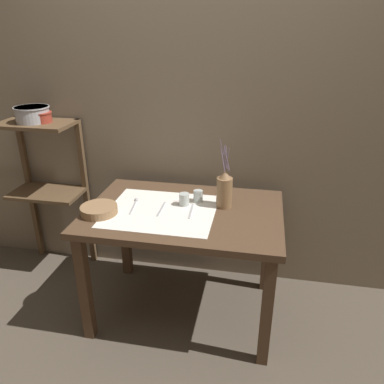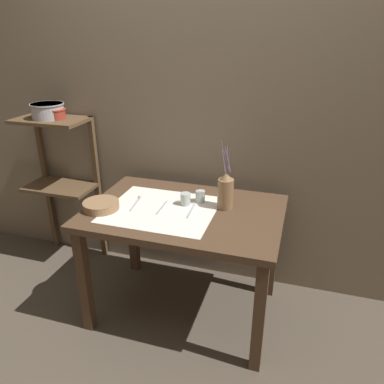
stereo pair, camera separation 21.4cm
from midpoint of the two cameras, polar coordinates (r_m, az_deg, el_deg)
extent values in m
plane|color=brown|center=(2.62, -3.57, -17.45)|extent=(12.00, 12.00, 0.00)
cube|color=#7A6B56|center=(2.51, -1.41, 11.76)|extent=(7.00, 0.06, 2.40)
cube|color=#4C3523|center=(2.21, -4.04, -3.29)|extent=(1.15, 0.78, 0.04)
cube|color=#4C3523|center=(2.33, -18.67, -13.85)|extent=(0.06, 0.06, 0.70)
cube|color=#4C3523|center=(2.08, 8.31, -17.76)|extent=(0.06, 0.06, 0.70)
cube|color=#4C3523|center=(2.82, -12.32, -6.00)|extent=(0.06, 0.06, 0.70)
cube|color=#4C3523|center=(2.62, 9.15, -8.18)|extent=(0.06, 0.06, 0.70)
cube|color=brown|center=(2.78, -24.84, 9.38)|extent=(0.50, 0.30, 0.02)
cube|color=brown|center=(2.93, -23.17, -0.15)|extent=(0.50, 0.30, 0.02)
cube|color=brown|center=(3.18, -25.22, 0.19)|extent=(0.04, 0.04, 1.15)
cube|color=brown|center=(2.94, -17.83, -0.48)|extent=(0.04, 0.04, 1.15)
cube|color=white|center=(2.20, -7.49, -2.91)|extent=(0.63, 0.54, 0.00)
cylinder|color=olive|center=(2.20, 2.18, -0.14)|extent=(0.09, 0.09, 0.18)
cone|color=olive|center=(2.16, 2.22, 2.65)|extent=(0.07, 0.07, 0.05)
cylinder|color=slate|center=(2.12, 2.07, 5.06)|extent=(0.01, 0.01, 0.15)
cylinder|color=slate|center=(2.12, 1.83, 4.87)|extent=(0.03, 0.03, 0.13)
cylinder|color=slate|center=(2.13, 1.94, 5.69)|extent=(0.05, 0.03, 0.18)
cylinder|color=slate|center=(2.14, 2.51, 5.03)|extent=(0.03, 0.03, 0.13)
cylinder|color=slate|center=(2.12, 2.49, 4.88)|extent=(0.04, 0.00, 0.13)
cylinder|color=slate|center=(2.13, 2.46, 5.12)|extent=(0.02, 0.02, 0.15)
cylinder|color=#8E6B47|center=(2.24, -16.68, -2.70)|extent=(0.21, 0.21, 0.05)
cylinder|color=#B7C1BC|center=(2.24, -3.95, -1.18)|extent=(0.06, 0.06, 0.07)
cylinder|color=#B7C1BC|center=(2.28, -1.74, -0.68)|extent=(0.06, 0.06, 0.07)
cube|color=#A8A8AD|center=(2.27, -11.65, -2.31)|extent=(0.03, 0.19, 0.00)
sphere|color=#A8A8AD|center=(2.35, -11.08, -1.25)|extent=(0.02, 0.02, 0.02)
cube|color=#A8A8AD|center=(2.22, -7.47, -2.64)|extent=(0.02, 0.19, 0.00)
cube|color=#A8A8AD|center=(2.18, -2.95, -2.96)|extent=(0.03, 0.19, 0.00)
cylinder|color=#A8A8AD|center=(2.78, -25.25, 10.63)|extent=(0.22, 0.22, 0.10)
cylinder|color=#A8A8AD|center=(2.77, -25.42, 11.57)|extent=(0.23, 0.23, 0.01)
cylinder|color=#9E3828|center=(2.74, -24.12, 10.33)|extent=(0.13, 0.13, 0.07)
cylinder|color=#9E3828|center=(2.74, -24.22, 10.95)|extent=(0.14, 0.14, 0.01)
camera|label=1|loc=(0.11, -92.86, -1.26)|focal=35.00mm
camera|label=2|loc=(0.11, 87.14, 1.26)|focal=35.00mm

